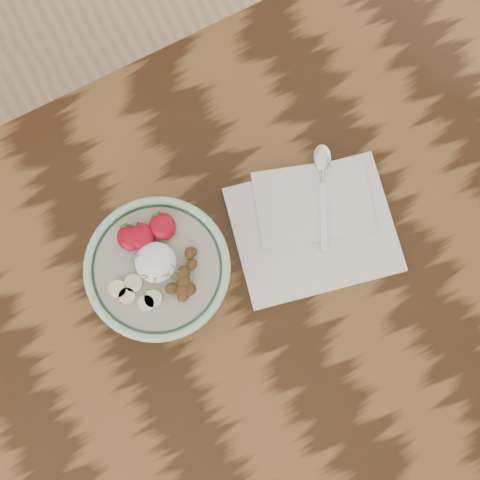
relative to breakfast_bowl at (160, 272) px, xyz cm
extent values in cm
cube|color=black|center=(-7.35, -10.15, -9.03)|extent=(160.00, 90.00, 4.00)
cylinder|color=#4C2D19|center=(64.65, 26.85, -46.53)|extent=(7.00, 7.00, 71.00)
cylinder|color=#9FD6AA|center=(-0.02, -0.08, -6.38)|extent=(9.07, 9.07, 1.30)
torus|color=#9FD6AA|center=(-0.02, -0.08, 4.21)|extent=(20.63, 20.63, 1.19)
cylinder|color=#AFA691|center=(-0.02, -0.08, 3.56)|extent=(17.50, 17.50, 1.08)
ellipsoid|color=white|center=(0.24, 0.55, 5.21)|extent=(5.76, 5.76, 3.17)
ellipsoid|color=maroon|center=(-1.44, 5.37, 5.08)|extent=(3.55, 3.91, 1.95)
cone|color=#286623|center=(-1.44, 6.97, 5.38)|extent=(1.40, 1.03, 1.52)
ellipsoid|color=maroon|center=(3.34, 4.70, 5.12)|extent=(3.71, 4.08, 2.04)
cone|color=#286623|center=(3.34, 6.37, 5.42)|extent=(1.40, 1.03, 1.52)
ellipsoid|color=maroon|center=(0.04, 4.79, 5.11)|extent=(3.68, 4.05, 2.03)
cone|color=#286623|center=(0.04, 6.45, 5.41)|extent=(1.40, 1.03, 1.52)
cylinder|color=beige|center=(-5.37, -1.73, 4.50)|extent=(2.33, 2.33, 0.70)
cylinder|color=beige|center=(-6.11, -0.22, 4.50)|extent=(2.52, 2.52, 0.70)
cylinder|color=beige|center=(-3.47, -3.84, 4.50)|extent=(2.27, 2.27, 0.70)
cylinder|color=beige|center=(-2.35, -3.72, 4.50)|extent=(2.46, 2.46, 0.70)
cylinder|color=beige|center=(-3.81, -0.53, 4.50)|extent=(2.50, 2.50, 0.70)
ellipsoid|color=#543718|center=(2.41, -3.69, 4.80)|extent=(2.17, 2.28, 1.22)
ellipsoid|color=#543718|center=(2.71, -4.84, 4.74)|extent=(1.92, 2.00, 1.04)
ellipsoid|color=#543718|center=(2.49, -4.28, 4.64)|extent=(2.24, 2.25, 0.81)
ellipsoid|color=#543718|center=(4.54, -1.95, 4.69)|extent=(2.17, 2.07, 1.26)
ellipsoid|color=#543718|center=(5.46, -0.33, 4.57)|extent=(1.52, 1.60, 0.98)
ellipsoid|color=#543718|center=(4.92, -0.40, 4.75)|extent=(2.13, 2.29, 1.38)
ellipsoid|color=#543718|center=(1.94, -4.52, 4.84)|extent=(2.85, 2.88, 1.15)
ellipsoid|color=#543718|center=(1.44, -5.33, 4.65)|extent=(1.88, 1.80, 0.81)
ellipsoid|color=#543718|center=(2.97, -2.44, 4.84)|extent=(2.76, 2.69, 1.27)
ellipsoid|color=#543718|center=(0.55, -3.65, 4.76)|extent=(2.05, 1.84, 1.50)
cylinder|color=#548337|center=(2.00, 0.47, 6.10)|extent=(1.12, 0.20, 0.22)
cylinder|color=#548337|center=(0.67, -1.84, 6.10)|extent=(1.22, 0.32, 0.22)
cylinder|color=#548337|center=(-1.55, -0.96, 6.10)|extent=(1.51, 0.27, 0.23)
cylinder|color=#548337|center=(-0.96, -1.07, 6.10)|extent=(0.45, 1.30, 0.22)
cylinder|color=#548337|center=(0.03, 2.28, 6.10)|extent=(1.27, 0.22, 0.22)
cylinder|color=#548337|center=(-0.65, 1.72, 6.10)|extent=(1.00, 0.94, 0.22)
cylinder|color=#548337|center=(-0.18, 1.33, 6.10)|extent=(0.70, 1.09, 0.22)
cylinder|color=#548337|center=(-1.02, -1.91, 6.10)|extent=(0.98, 0.95, 0.22)
cylinder|color=#548337|center=(2.22, -1.49, 6.10)|extent=(0.73, 1.62, 0.24)
cylinder|color=#548337|center=(-1.93, -0.52, 6.10)|extent=(1.14, 0.79, 0.22)
cylinder|color=#548337|center=(1.60, -0.02, 6.10)|extent=(1.57, 0.39, 0.23)
cylinder|color=#548337|center=(0.97, 0.63, 6.10)|extent=(0.36, 1.58, 0.23)
cylinder|color=#548337|center=(-2.15, 2.21, 6.10)|extent=(1.83, 0.62, 0.24)
cylinder|color=#548337|center=(0.85, -1.95, 6.10)|extent=(0.97, 0.87, 0.22)
cube|color=white|center=(24.11, -3.98, -6.55)|extent=(28.56, 24.99, 0.95)
cube|color=white|center=(26.01, -0.18, -5.79)|extent=(21.10, 17.55, 0.57)
cube|color=silver|center=(26.22, -3.07, -5.34)|extent=(5.93, 10.16, 0.33)
cylinder|color=silver|center=(29.38, 3.03, -5.17)|extent=(1.89, 2.83, 0.66)
ellipsoid|color=silver|center=(30.63, 5.45, -5.05)|extent=(4.57, 5.19, 0.90)
camera|label=1|loc=(4.17, -17.16, 96.45)|focal=50.00mm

